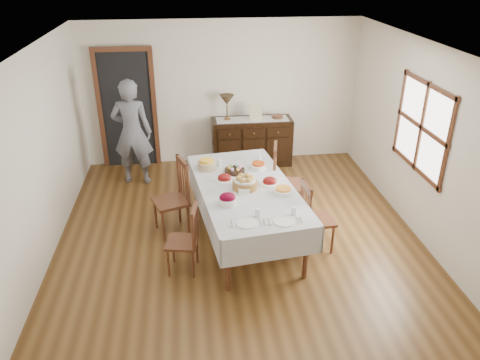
{
  "coord_description": "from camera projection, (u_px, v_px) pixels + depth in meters",
  "views": [
    {
      "loc": [
        -0.63,
        -5.31,
        3.62
      ],
      "look_at": [
        0.0,
        0.1,
        0.95
      ],
      "focal_mm": 35.0,
      "sensor_mm": 36.0,
      "label": 1
    }
  ],
  "objects": [
    {
      "name": "ground",
      "position": [
        241.0,
        245.0,
        6.4
      ],
      "size": [
        6.0,
        6.0,
        0.0
      ],
      "primitive_type": "plane",
      "color": "brown"
    },
    {
      "name": "room_shell",
      "position": [
        226.0,
        122.0,
        6.03
      ],
      "size": [
        5.02,
        6.02,
        2.65
      ],
      "color": "white",
      "rests_on": "ground"
    },
    {
      "name": "dining_table",
      "position": [
        246.0,
        193.0,
        6.23
      ],
      "size": [
        1.52,
        2.53,
        0.82
      ],
      "rotation": [
        0.0,
        0.0,
        0.13
      ],
      "color": "silver",
      "rests_on": "ground"
    },
    {
      "name": "chair_left_near",
      "position": [
        186.0,
        239.0,
        5.71
      ],
      "size": [
        0.44,
        0.44,
        0.91
      ],
      "rotation": [
        0.0,
        0.0,
        -1.75
      ],
      "color": "#552E1B",
      "rests_on": "ground"
    },
    {
      "name": "chair_left_far",
      "position": [
        174.0,
        197.0,
        6.51
      ],
      "size": [
        0.57,
        0.57,
        1.08
      ],
      "rotation": [
        0.0,
        0.0,
        -1.23
      ],
      "color": "#552E1B",
      "rests_on": "ground"
    },
    {
      "name": "chair_right_near",
      "position": [
        314.0,
        217.0,
        6.12
      ],
      "size": [
        0.44,
        0.44,
        0.98
      ],
      "rotation": [
        0.0,
        0.0,
        1.65
      ],
      "color": "#552E1B",
      "rests_on": "ground"
    },
    {
      "name": "chair_right_far",
      "position": [
        284.0,
        181.0,
        6.92
      ],
      "size": [
        0.55,
        0.55,
        1.12
      ],
      "rotation": [
        0.0,
        0.0,
        1.37
      ],
      "color": "#552E1B",
      "rests_on": "ground"
    },
    {
      "name": "sideboard",
      "position": [
        252.0,
        142.0,
        8.68
      ],
      "size": [
        1.46,
        0.53,
        0.88
      ],
      "color": "black",
      "rests_on": "ground"
    },
    {
      "name": "person",
      "position": [
        132.0,
        129.0,
        7.76
      ],
      "size": [
        0.65,
        0.46,
        1.93
      ],
      "primitive_type": "imported",
      "rotation": [
        0.0,
        0.0,
        3.01
      ],
      "color": "slate",
      "rests_on": "ground"
    },
    {
      "name": "bread_basket",
      "position": [
        245.0,
        183.0,
        6.1
      ],
      "size": [
        0.33,
        0.33,
        0.19
      ],
      "color": "brown",
      "rests_on": "dining_table"
    },
    {
      "name": "egg_basket",
      "position": [
        235.0,
        170.0,
        6.56
      ],
      "size": [
        0.29,
        0.29,
        0.1
      ],
      "color": "black",
      "rests_on": "dining_table"
    },
    {
      "name": "ham_platter_a",
      "position": [
        225.0,
        178.0,
        6.34
      ],
      "size": [
        0.28,
        0.28,
        0.11
      ],
      "color": "white",
      "rests_on": "dining_table"
    },
    {
      "name": "ham_platter_b",
      "position": [
        270.0,
        182.0,
        6.25
      ],
      "size": [
        0.28,
        0.28,
        0.11
      ],
      "color": "white",
      "rests_on": "dining_table"
    },
    {
      "name": "beet_bowl",
      "position": [
        227.0,
        199.0,
        5.73
      ],
      "size": [
        0.22,
        0.22,
        0.15
      ],
      "color": "white",
      "rests_on": "dining_table"
    },
    {
      "name": "carrot_bowl",
      "position": [
        258.0,
        166.0,
        6.68
      ],
      "size": [
        0.23,
        0.23,
        0.09
      ],
      "color": "white",
      "rests_on": "dining_table"
    },
    {
      "name": "pineapple_bowl",
      "position": [
        207.0,
        165.0,
        6.66
      ],
      "size": [
        0.26,
        0.26,
        0.15
      ],
      "color": "tan",
      "rests_on": "dining_table"
    },
    {
      "name": "casserole_dish",
      "position": [
        283.0,
        190.0,
        6.01
      ],
      "size": [
        0.27,
        0.27,
        0.07
      ],
      "color": "white",
      "rests_on": "dining_table"
    },
    {
      "name": "butter_dish",
      "position": [
        244.0,
        190.0,
        6.0
      ],
      "size": [
        0.15,
        0.11,
        0.07
      ],
      "color": "white",
      "rests_on": "dining_table"
    },
    {
      "name": "setting_left",
      "position": [
        250.0,
        219.0,
        5.38
      ],
      "size": [
        0.44,
        0.31,
        0.1
      ],
      "color": "white",
      "rests_on": "dining_table"
    },
    {
      "name": "setting_right",
      "position": [
        287.0,
        218.0,
        5.42
      ],
      "size": [
        0.44,
        0.31,
        0.1
      ],
      "color": "white",
      "rests_on": "dining_table"
    },
    {
      "name": "glass_far_a",
      "position": [
        219.0,
        163.0,
        6.75
      ],
      "size": [
        0.07,
        0.07,
        0.1
      ],
      "color": "white",
      "rests_on": "dining_table"
    },
    {
      "name": "glass_far_b",
      "position": [
        259.0,
        157.0,
        6.94
      ],
      "size": [
        0.06,
        0.06,
        0.09
      ],
      "color": "white",
      "rests_on": "dining_table"
    },
    {
      "name": "runner",
      "position": [
        252.0,
        119.0,
        8.47
      ],
      "size": [
        1.3,
        0.35,
        0.01
      ],
      "color": "silver",
      "rests_on": "sideboard"
    },
    {
      "name": "table_lamp",
      "position": [
        227.0,
        101.0,
        8.31
      ],
      "size": [
        0.26,
        0.26,
        0.46
      ],
      "color": "brown",
      "rests_on": "sideboard"
    },
    {
      "name": "picture_frame",
      "position": [
        256.0,
        113.0,
        8.36
      ],
      "size": [
        0.22,
        0.08,
        0.28
      ],
      "color": "beige",
      "rests_on": "sideboard"
    },
    {
      "name": "deco_bowl",
      "position": [
        277.0,
        117.0,
        8.53
      ],
      "size": [
        0.2,
        0.2,
        0.06
      ],
      "color": "#552E1B",
      "rests_on": "sideboard"
    }
  ]
}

